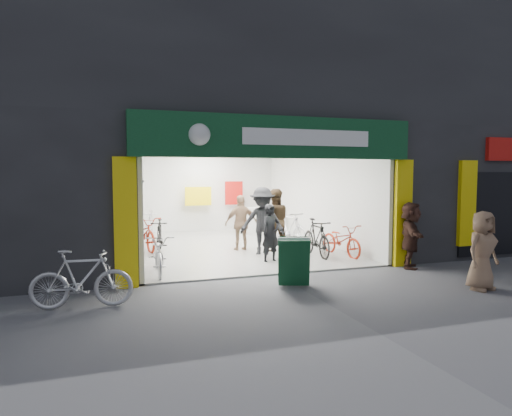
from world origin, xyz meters
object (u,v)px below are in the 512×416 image
bike_left_front (159,254)px  sandwich_board (294,260)px  parked_bike (82,279)px  pedestrian_near (482,251)px  bike_right_front (316,238)px

bike_left_front → sandwich_board: size_ratio=1.83×
parked_bike → pedestrian_near: 7.45m
bike_left_front → parked_bike: bearing=-122.1°
sandwich_board → bike_right_front: bearing=75.6°
bike_right_front → pedestrian_near: (1.50, -4.16, 0.25)m
pedestrian_near → parked_bike: bearing=159.4°
bike_left_front → bike_right_front: size_ratio=1.01×
bike_left_front → pedestrian_near: 6.74m
pedestrian_near → sandwich_board: (-3.35, 1.47, -0.25)m
bike_right_front → pedestrian_near: 4.43m
pedestrian_near → bike_right_front: bearing=98.8°
bike_right_front → parked_bike: (-5.84, -2.92, -0.02)m
bike_right_front → parked_bike: bearing=-149.9°
pedestrian_near → bike_left_front: bearing=138.6°
parked_bike → pedestrian_near: pedestrian_near is taller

